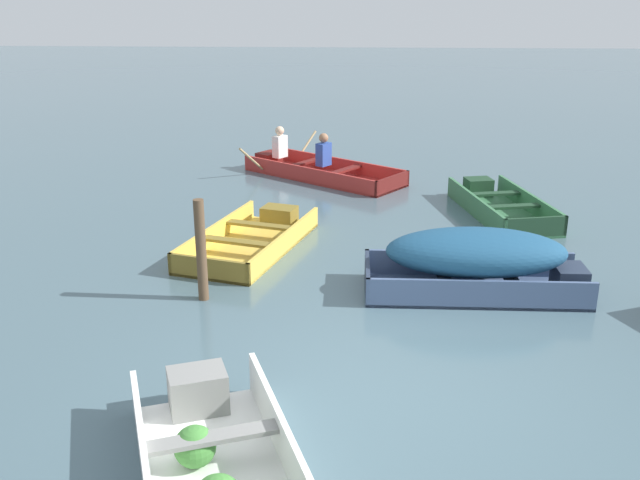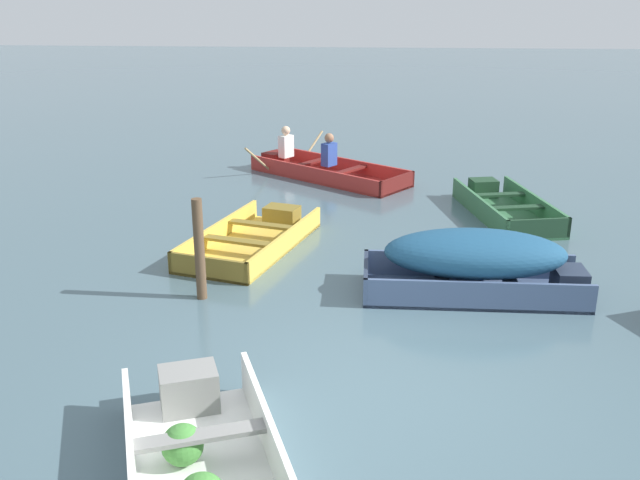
# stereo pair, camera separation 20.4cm
# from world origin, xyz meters

# --- Properties ---
(ground_plane) EXTENTS (80.00, 80.00, 0.00)m
(ground_plane) POSITION_xyz_m (0.00, 0.00, 0.00)
(ground_plane) COLOR #47606B
(dinghy_white_foreground) EXTENTS (2.04, 3.10, 0.41)m
(dinghy_white_foreground) POSITION_xyz_m (-1.17, -1.47, 0.16)
(dinghy_white_foreground) COLOR white
(dinghy_white_foreground) RESTS_ON ground
(skiff_slate_blue_near_moored) EXTENTS (2.63, 1.02, 0.81)m
(skiff_slate_blue_near_moored) POSITION_xyz_m (1.24, 2.34, 0.45)
(skiff_slate_blue_near_moored) COLOR #475B7F
(skiff_slate_blue_near_moored) RESTS_ON ground
(skiff_yellow_mid_moored) EXTENTS (1.80, 2.76, 0.30)m
(skiff_yellow_mid_moored) POSITION_xyz_m (-1.69, 3.86, 0.10)
(skiff_yellow_mid_moored) COLOR #E5BC47
(skiff_yellow_mid_moored) RESTS_ON ground
(skiff_green_far_moored) EXTENTS (1.50, 2.63, 0.34)m
(skiff_green_far_moored) POSITION_xyz_m (2.11, 5.66, 0.12)
(skiff_green_far_moored) COLOR #387047
(skiff_green_far_moored) RESTS_ON ground
(rowboat_red_with_crew) EXTENTS (3.25, 2.99, 0.88)m
(rowboat_red_with_crew) POSITION_xyz_m (-1.05, 7.90, 0.17)
(rowboat_red_with_crew) COLOR #AD2D28
(rowboat_red_with_crew) RESTS_ON ground
(mooring_post) EXTENTS (0.12, 0.12, 1.23)m
(mooring_post) POSITION_xyz_m (-2.01, 1.97, 0.62)
(mooring_post) COLOR brown
(mooring_post) RESTS_ON ground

